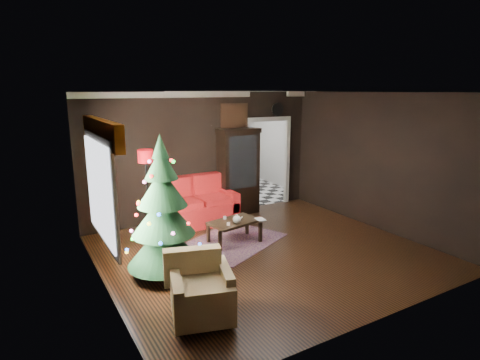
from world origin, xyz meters
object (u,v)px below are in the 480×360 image
armchair (202,286)px  kitchen_table (233,182)px  curio_cabinet (238,173)px  christmas_tree (163,211)px  floor_lamp (148,197)px  wall_clock (277,109)px  coffee_table (234,231)px  teapot (237,219)px  loveseat (197,201)px

armchair → kitchen_table: size_ratio=1.06×
curio_cabinet → christmas_tree: christmas_tree is taller
floor_lamp → christmas_tree: size_ratio=0.84×
floor_lamp → kitchen_table: (2.98, 1.99, -0.45)m
curio_cabinet → floor_lamp: 2.39m
floor_lamp → wall_clock: bearing=11.8°
wall_clock → christmas_tree: bearing=-147.6°
armchair → coffee_table: bearing=68.4°
coffee_table → floor_lamp: bearing=142.6°
teapot → coffee_table: bearing=77.6°
curio_cabinet → teapot: size_ratio=11.08×
armchair → coffee_table: size_ratio=0.85×
floor_lamp → loveseat: bearing=16.0°
loveseat → teapot: bearing=-85.5°
loveseat → wall_clock: wall_clock is taller
curio_cabinet → coffee_table: curio_cabinet is taller
loveseat → christmas_tree: bearing=-125.8°
curio_cabinet → christmas_tree: 3.42m
christmas_tree → curio_cabinet: bearing=40.6°
loveseat → floor_lamp: floor_lamp is taller
christmas_tree → kitchen_table: christmas_tree is taller
christmas_tree → wall_clock: wall_clock is taller
loveseat → coffee_table: 1.39m
floor_lamp → coffee_table: (1.33, -1.02, -0.61)m
christmas_tree → teapot: (1.57, 0.49, -0.54)m
curio_cabinet → kitchen_table: size_ratio=2.53×
teapot → kitchen_table: kitchen_table is taller
loveseat → wall_clock: size_ratio=5.31×
armchair → teapot: 2.49m
loveseat → coffee_table: size_ratio=1.82×
coffee_table → wall_clock: bearing=38.6°
floor_lamp → teapot: bearing=-42.3°
armchair → kitchen_table: armchair is taller
loveseat → wall_clock: bearing=9.7°
curio_cabinet → coffee_table: (-1.00, -1.57, -0.73)m
floor_lamp → christmas_tree: bearing=-99.3°
christmas_tree → coffee_table: size_ratio=2.35×
wall_clock → teapot: bearing=-139.4°
armchair → teapot: bearing=66.8°
coffee_table → wall_clock: wall_clock is taller
christmas_tree → teapot: bearing=17.4°
teapot → armchair: bearing=-129.9°
loveseat → curio_cabinet: 1.25m
curio_cabinet → coffee_table: bearing=-122.3°
curio_cabinet → floor_lamp: (-2.33, -0.56, -0.12)m
curio_cabinet → kitchen_table: 1.67m
curio_cabinet → kitchen_table: curio_cabinet is taller
armchair → curio_cabinet: bearing=70.9°
christmas_tree → coffee_table: bearing=22.1°
loveseat → teapot: 1.52m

